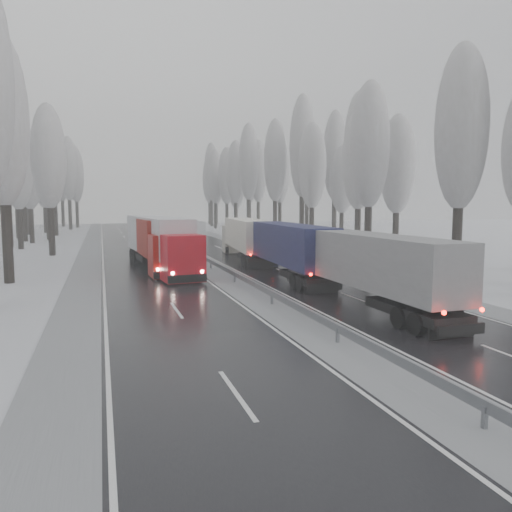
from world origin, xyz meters
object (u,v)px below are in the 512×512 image
box_truck_distant (195,228)px  truck_red_white (160,240)px  truck_red_red (153,239)px  truck_cream_box (245,236)px  truck_grey_tarp (364,264)px  truck_blue_box (285,246)px

box_truck_distant → truck_red_white: size_ratio=0.40×
truck_red_white → truck_red_red: 2.44m
truck_cream_box → truck_red_white: (-8.84, -5.60, 0.22)m
box_truck_distant → truck_red_red: size_ratio=0.41×
box_truck_distant → truck_red_white: bearing=-107.6°
truck_grey_tarp → truck_cream_box: (-0.05, 23.07, 0.04)m
truck_grey_tarp → truck_cream_box: 23.07m
truck_red_white → truck_red_red: (-0.35, 2.41, -0.09)m
box_truck_distant → truck_red_red: 44.93m
truck_cream_box → truck_red_red: 9.73m
truck_cream_box → truck_red_red: bearing=-155.0°
box_truck_distant → truck_grey_tarp: bearing=-96.0°
truck_red_red → truck_cream_box: bearing=15.8°
truck_red_white → truck_red_red: bearing=92.1°
truck_grey_tarp → box_truck_distant: truck_grey_tarp is taller
truck_red_white → truck_grey_tarp: bearing=-69.2°
truck_grey_tarp → box_truck_distant: bearing=87.2°
truck_blue_box → truck_red_white: truck_red_white is taller
truck_cream_box → box_truck_distant: (2.28, 40.24, -1.06)m
truck_red_white → truck_red_red: size_ratio=1.04×
box_truck_distant → truck_red_white: 47.18m
truck_cream_box → box_truck_distant: size_ratio=2.30×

